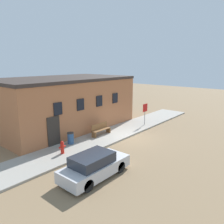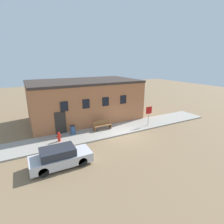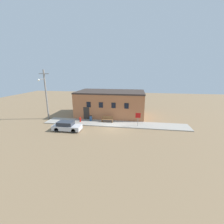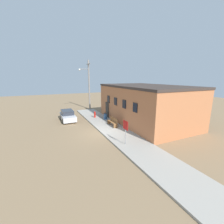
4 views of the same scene
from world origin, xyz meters
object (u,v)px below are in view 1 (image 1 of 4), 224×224
Objects in this scene: parked_car at (94,166)px; stop_sign at (145,110)px; trash_bin at (71,138)px; fire_hydrant at (62,147)px; bench at (101,129)px.

stop_sign is at bearing 17.33° from parked_car.
trash_bin is 0.21× the size of parked_car.
parked_car is at bearing -100.14° from fire_hydrant.
stop_sign reaches higher than parked_car.
bench is 6.51m from parked_car.
parked_car reaches higher than trash_bin.
fire_hydrant is 1.01× the size of trash_bin.
stop_sign reaches higher than bench.
bench is at bearing 8.89° from fire_hydrant.
stop_sign is 10.30m from parked_car.
stop_sign is at bearing -10.63° from trash_bin.
stop_sign is 2.41× the size of trash_bin.
bench is (-4.83, 1.15, -0.95)m from stop_sign.
trash_bin is at bearing 169.37° from stop_sign.
bench is at bearing 40.27° from parked_car.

